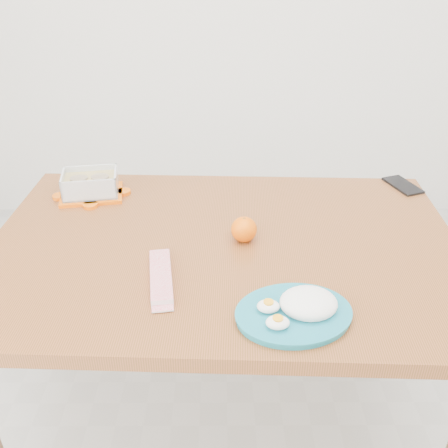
{
  "coord_description": "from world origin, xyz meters",
  "views": [
    {
      "loc": [
        -0.21,
        -0.94,
        1.48
      ],
      "look_at": [
        -0.21,
        0.2,
        0.81
      ],
      "focal_mm": 40.0,
      "sensor_mm": 36.0,
      "label": 1
    }
  ],
  "objects_px": {
    "dining_table": "(224,270)",
    "orange_fruit": "(244,229)",
    "smartphone": "(403,185)",
    "food_container": "(91,185)",
    "rice_plate": "(299,308)"
  },
  "relations": [
    {
      "from": "food_container",
      "to": "orange_fruit",
      "type": "distance_m",
      "value": 0.54
    },
    {
      "from": "orange_fruit",
      "to": "rice_plate",
      "type": "xyz_separation_m",
      "value": [
        0.11,
        -0.31,
        -0.01
      ]
    },
    {
      "from": "dining_table",
      "to": "food_container",
      "type": "relative_size",
      "value": 6.24
    },
    {
      "from": "rice_plate",
      "to": "food_container",
      "type": "bearing_deg",
      "value": 123.98
    },
    {
      "from": "dining_table",
      "to": "orange_fruit",
      "type": "bearing_deg",
      "value": 16.06
    },
    {
      "from": "food_container",
      "to": "orange_fruit",
      "type": "height_order",
      "value": "food_container"
    },
    {
      "from": "rice_plate",
      "to": "orange_fruit",
      "type": "bearing_deg",
      "value": 97.81
    },
    {
      "from": "dining_table",
      "to": "orange_fruit",
      "type": "xyz_separation_m",
      "value": [
        0.05,
        0.01,
        0.13
      ]
    },
    {
      "from": "orange_fruit",
      "to": "smartphone",
      "type": "height_order",
      "value": "orange_fruit"
    },
    {
      "from": "food_container",
      "to": "rice_plate",
      "type": "height_order",
      "value": "food_container"
    },
    {
      "from": "smartphone",
      "to": "orange_fruit",
      "type": "bearing_deg",
      "value": -168.55
    },
    {
      "from": "dining_table",
      "to": "orange_fruit",
      "type": "distance_m",
      "value": 0.14
    },
    {
      "from": "food_container",
      "to": "smartphone",
      "type": "distance_m",
      "value": 1.02
    },
    {
      "from": "food_container",
      "to": "orange_fruit",
      "type": "relative_size",
      "value": 3.0
    },
    {
      "from": "orange_fruit",
      "to": "smartphone",
      "type": "relative_size",
      "value": 0.51
    }
  ]
}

